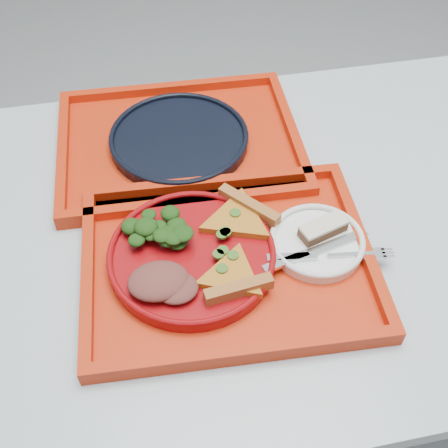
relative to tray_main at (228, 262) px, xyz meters
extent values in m
plane|color=#95989D|center=(0.21, 0.08, -0.76)|extent=(10.00, 10.00, 0.00)
cube|color=#A4AFB8|center=(0.21, 0.08, -0.02)|extent=(1.60, 0.80, 0.03)
cube|color=#B72409|center=(0.00, 0.00, 0.00)|extent=(0.47, 0.38, 0.01)
cube|color=#B72409|center=(-0.03, 0.29, 0.00)|extent=(0.46, 0.37, 0.01)
cylinder|color=maroon|center=(-0.06, 0.01, 0.02)|extent=(0.26, 0.26, 0.02)
cylinder|color=white|center=(0.14, 0.00, 0.01)|extent=(0.15, 0.15, 0.01)
cylinder|color=black|center=(-0.03, 0.29, 0.01)|extent=(0.26, 0.26, 0.02)
ellipsoid|color=black|center=(-0.10, 0.06, 0.05)|extent=(0.09, 0.08, 0.04)
ellipsoid|color=brown|center=(-0.11, -0.04, 0.04)|extent=(0.09, 0.07, 0.03)
cube|color=#482818|center=(0.16, 0.01, 0.03)|extent=(0.08, 0.05, 0.02)
cube|color=beige|center=(0.16, 0.01, 0.04)|extent=(0.08, 0.05, 0.01)
cube|color=silver|center=(0.14, -0.02, 0.02)|extent=(0.18, 0.06, 0.01)
cube|color=silver|center=(0.15, -0.03, 0.02)|extent=(0.19, 0.05, 0.01)
camera|label=1|loc=(-0.11, -0.52, 0.71)|focal=45.00mm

